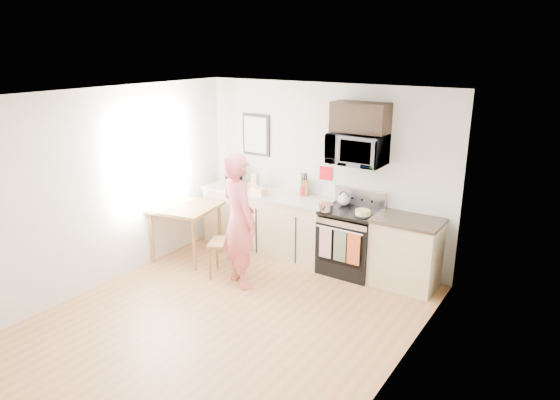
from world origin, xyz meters
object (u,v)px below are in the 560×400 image
Objects in this scene: chair at (235,232)px; cake at (363,213)px; microwave at (358,149)px; range at (350,243)px; person at (239,220)px; dining_table at (185,212)px.

chair is 4.05× the size of cake.
cake is at bearing -46.87° from microwave.
range is 4.69× the size of cake.
range is at bearing -89.94° from microwave.
person is 2.04× the size of dining_table.
range reaches higher than cake.
person is at bearing -133.15° from range.
microwave is at bearing -106.16° from person.
person is 1.25m from dining_table.
microwave is (-0.00, 0.10, 1.32)m from range.
range is at bearing 14.03° from chair.
cake reaches higher than chair.
microwave is 0.86× the size of dining_table.
person is at bearing -130.66° from microwave.
cake reaches higher than dining_table.
range is at bearing 148.41° from cake.
person reaches higher than chair.
range is 1.16× the size of chair.
dining_table is (-2.28, -1.00, -1.03)m from microwave.
cake is at bearing 5.55° from chair.
person is at bearing -11.85° from dining_table.
range is at bearing -108.65° from person.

